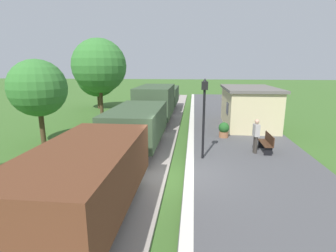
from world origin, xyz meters
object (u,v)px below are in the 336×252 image
Objects in this scene: person_waiting at (256,135)px; lamp_post_near at (204,104)px; freight_train at (149,113)px; tree_field_left at (97,76)px; bench_near_hut at (267,143)px; tree_trackside_mid at (38,88)px; potted_planter at (224,130)px; station_hut at (248,107)px; tree_trackside_far at (99,66)px.

lamp_post_near is at bearing 14.47° from person_waiting.
tree_field_left reaches higher than freight_train.
bench_near_hut is 0.88× the size of person_waiting.
tree_trackside_mid reaches higher than freight_train.
tree_trackside_mid is at bearing 176.49° from bench_near_hut.
person_waiting is 1.87× the size of potted_planter.
freight_train is at bearing -54.91° from tree_field_left.
station_hut is at bearing 64.24° from lamp_post_near.
freight_train is at bearing 151.75° from bench_near_hut.
lamp_post_near is at bearing -54.98° from tree_field_left.
lamp_post_near is at bearing -158.20° from bench_near_hut.
tree_trackside_mid is (-12.33, 0.76, 2.55)m from bench_near_hut.
tree_trackside_mid is 0.87× the size of tree_field_left.
tree_trackside_far is 1.20× the size of tree_field_left.
lamp_post_near is 0.76× the size of tree_trackside_mid.
bench_near_hut is at bearing -91.84° from station_hut.
potted_planter is (-1.23, 2.79, -0.46)m from person_waiting.
person_waiting is 0.31× the size of tree_field_left.
station_hut is 6.13m from person_waiting.
person_waiting is 0.35× the size of tree_trackside_mid.
person_waiting is 19.43m from tree_field_left.
tree_field_left is at bearing 136.70° from potted_planter.
lamp_post_near is (-1.39, -3.82, 2.08)m from potted_planter.
lamp_post_near reaches higher than potted_planter.
tree_trackside_far is at bearing -67.42° from tree_field_left.
person_waiting is at bearing 21.49° from lamp_post_near.
tree_trackside_mid is at bearing -158.06° from station_hut.
bench_near_hut is 1.64× the size of potted_planter.
freight_train is 7.20m from tree_trackside_far.
tree_trackside_mid is at bearing 167.30° from lamp_post_near.
lamp_post_near is 18.46m from tree_field_left.
station_hut is at bearing -10.85° from tree_trackside_far.
freight_train is at bearing 167.88° from potted_planter.
tree_trackside_far is (-8.18, 9.31, 1.67)m from lamp_post_near.
potted_planter is 0.19× the size of tree_trackside_mid.
tree_trackside_far is at bearing 137.07° from freight_train.
lamp_post_near is at bearing -12.70° from tree_trackside_mid.
station_hut is 7.95m from lamp_post_near.
person_waiting is 13.99m from tree_trackside_far.
lamp_post_near is 12.50m from tree_trackside_far.
freight_train reaches higher than potted_planter.
lamp_post_near is 0.67× the size of tree_field_left.
person_waiting reaches higher than bench_near_hut.
potted_planter is 11.65m from tree_trackside_far.
station_hut reaches higher than potted_planter.
tree_trackside_mid is (-12.51, -5.04, 1.62)m from station_hut.
bench_near_hut is 0.27× the size of tree_field_left.
tree_trackside_far reaches higher than station_hut.
tree_trackside_far reaches higher than tree_field_left.
tree_field_left reaches higher than bench_near_hut.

